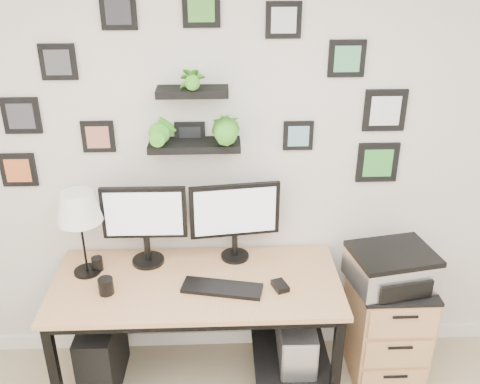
{
  "coord_description": "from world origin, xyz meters",
  "views": [
    {
      "loc": [
        -0.16,
        -0.84,
        2.48
      ],
      "look_at": [
        -0.06,
        1.83,
        1.2
      ],
      "focal_mm": 40.0,
      "sensor_mm": 36.0,
      "label": 1
    }
  ],
  "objects_px": {
    "monitor_right": "(235,216)",
    "file_cabinet": "(386,324)",
    "mug": "(106,286)",
    "pc_tower_grey": "(295,349)",
    "desk": "(204,295)",
    "table_lamp": "(78,209)",
    "monitor_left": "(145,220)",
    "pc_tower_black": "(103,352)",
    "printer": "(392,267)"
  },
  "relations": [
    {
      "from": "monitor_left",
      "to": "table_lamp",
      "type": "height_order",
      "value": "table_lamp"
    },
    {
      "from": "pc_tower_grey",
      "to": "file_cabinet",
      "type": "xyz_separation_m",
      "value": [
        0.57,
        0.08,
        0.11
      ]
    },
    {
      "from": "pc_tower_grey",
      "to": "monitor_right",
      "type": "bearing_deg",
      "value": 148.6
    },
    {
      "from": "pc_tower_black",
      "to": "pc_tower_grey",
      "type": "distance_m",
      "value": 1.16
    },
    {
      "from": "printer",
      "to": "file_cabinet",
      "type": "bearing_deg",
      "value": 50.12
    },
    {
      "from": "monitor_left",
      "to": "pc_tower_black",
      "type": "relative_size",
      "value": 1.05
    },
    {
      "from": "monitor_left",
      "to": "file_cabinet",
      "type": "height_order",
      "value": "monitor_left"
    },
    {
      "from": "table_lamp",
      "to": "printer",
      "type": "relative_size",
      "value": 0.99
    },
    {
      "from": "monitor_left",
      "to": "pc_tower_grey",
      "type": "xyz_separation_m",
      "value": [
        0.86,
        -0.18,
        -0.8
      ]
    },
    {
      "from": "table_lamp",
      "to": "pc_tower_grey",
      "type": "xyz_separation_m",
      "value": [
        1.2,
        -0.1,
        -0.92
      ]
    },
    {
      "from": "monitor_left",
      "to": "mug",
      "type": "distance_m",
      "value": 0.42
    },
    {
      "from": "table_lamp",
      "to": "monitor_right",
      "type": "bearing_deg",
      "value": 7.85
    },
    {
      "from": "pc_tower_grey",
      "to": "printer",
      "type": "xyz_separation_m",
      "value": [
        0.54,
        0.04,
        0.55
      ]
    },
    {
      "from": "monitor_left",
      "to": "file_cabinet",
      "type": "relative_size",
      "value": 0.73
    },
    {
      "from": "monitor_left",
      "to": "mug",
      "type": "relative_size",
      "value": 5.32
    },
    {
      "from": "monitor_left",
      "to": "pc_tower_black",
      "type": "distance_m",
      "value": 0.87
    },
    {
      "from": "desk",
      "to": "printer",
      "type": "bearing_deg",
      "value": 1.24
    },
    {
      "from": "mug",
      "to": "monitor_right",
      "type": "bearing_deg",
      "value": 24.74
    },
    {
      "from": "pc_tower_grey",
      "to": "file_cabinet",
      "type": "relative_size",
      "value": 0.7
    },
    {
      "from": "printer",
      "to": "pc_tower_grey",
      "type": "bearing_deg",
      "value": -175.55
    },
    {
      "from": "mug",
      "to": "pc_tower_grey",
      "type": "relative_size",
      "value": 0.2
    },
    {
      "from": "mug",
      "to": "printer",
      "type": "xyz_separation_m",
      "value": [
        1.59,
        0.15,
        -0.02
      ]
    },
    {
      "from": "desk",
      "to": "file_cabinet",
      "type": "height_order",
      "value": "desk"
    },
    {
      "from": "pc_tower_black",
      "to": "table_lamp",
      "type": "bearing_deg",
      "value": 119.09
    },
    {
      "from": "monitor_right",
      "to": "file_cabinet",
      "type": "relative_size",
      "value": 0.77
    },
    {
      "from": "pc_tower_grey",
      "to": "printer",
      "type": "relative_size",
      "value": 0.92
    },
    {
      "from": "monitor_left",
      "to": "printer",
      "type": "relative_size",
      "value": 0.95
    },
    {
      "from": "table_lamp",
      "to": "mug",
      "type": "xyz_separation_m",
      "value": [
        0.15,
        -0.21,
        -0.36
      ]
    },
    {
      "from": "printer",
      "to": "monitor_left",
      "type": "bearing_deg",
      "value": 174.2
    },
    {
      "from": "monitor_left",
      "to": "monitor_right",
      "type": "xyz_separation_m",
      "value": [
        0.51,
        0.03,
        0.0
      ]
    },
    {
      "from": "monitor_left",
      "to": "monitor_right",
      "type": "bearing_deg",
      "value": 3.49
    },
    {
      "from": "desk",
      "to": "file_cabinet",
      "type": "xyz_separation_m",
      "value": [
        1.1,
        0.06,
        -0.29
      ]
    },
    {
      "from": "pc_tower_black",
      "to": "file_cabinet",
      "type": "distance_m",
      "value": 1.73
    },
    {
      "from": "monitor_right",
      "to": "file_cabinet",
      "type": "xyz_separation_m",
      "value": [
        0.92,
        -0.14,
        -0.7
      ]
    },
    {
      "from": "pc_tower_black",
      "to": "pc_tower_grey",
      "type": "relative_size",
      "value": 0.99
    },
    {
      "from": "desk",
      "to": "pc_tower_grey",
      "type": "bearing_deg",
      "value": -1.96
    },
    {
      "from": "monitor_left",
      "to": "table_lamp",
      "type": "xyz_separation_m",
      "value": [
        -0.33,
        -0.09,
        0.12
      ]
    },
    {
      "from": "monitor_left",
      "to": "file_cabinet",
      "type": "xyz_separation_m",
      "value": [
        1.43,
        -0.11,
        -0.7
      ]
    },
    {
      "from": "desk",
      "to": "monitor_right",
      "type": "bearing_deg",
      "value": 46.56
    },
    {
      "from": "mug",
      "to": "pc_tower_grey",
      "type": "distance_m",
      "value": 1.2
    },
    {
      "from": "table_lamp",
      "to": "printer",
      "type": "bearing_deg",
      "value": -1.88
    },
    {
      "from": "desk",
      "to": "file_cabinet",
      "type": "relative_size",
      "value": 2.39
    },
    {
      "from": "mug",
      "to": "pc_tower_black",
      "type": "xyz_separation_m",
      "value": [
        -0.1,
        0.12,
        -0.56
      ]
    },
    {
      "from": "monitor_right",
      "to": "pc_tower_grey",
      "type": "xyz_separation_m",
      "value": [
        0.35,
        -0.22,
        -0.81
      ]
    },
    {
      "from": "file_cabinet",
      "to": "pc_tower_black",
      "type": "bearing_deg",
      "value": -178.02
    },
    {
      "from": "pc_tower_black",
      "to": "pc_tower_grey",
      "type": "xyz_separation_m",
      "value": [
        1.16,
        -0.02,
        -0.0
      ]
    },
    {
      "from": "desk",
      "to": "table_lamp",
      "type": "relative_size",
      "value": 3.18
    },
    {
      "from": "pc_tower_black",
      "to": "printer",
      "type": "bearing_deg",
      "value": 2.36
    },
    {
      "from": "table_lamp",
      "to": "printer",
      "type": "distance_m",
      "value": 1.78
    },
    {
      "from": "table_lamp",
      "to": "pc_tower_grey",
      "type": "bearing_deg",
      "value": -4.7
    }
  ]
}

